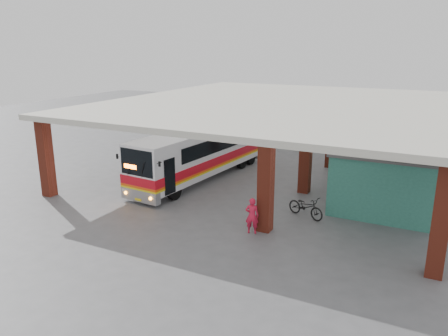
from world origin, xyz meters
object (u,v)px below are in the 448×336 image
at_px(motorcycle, 306,207).
at_px(pedestrian, 252,216).
at_px(coach_bus, 201,152).
at_px(red_chair, 360,166).

xyz_separation_m(motorcycle, pedestrian, (-1.58, -2.93, 0.29)).
bearing_deg(coach_bus, motorcycle, -17.92).
relative_size(coach_bus, pedestrian, 7.09).
distance_m(coach_bus, motorcycle, 8.50).
distance_m(coach_bus, red_chair, 10.64).
bearing_deg(red_chair, coach_bus, -140.92).
relative_size(motorcycle, red_chair, 2.37).
bearing_deg(pedestrian, red_chair, -116.87).
distance_m(motorcycle, pedestrian, 3.34).
xyz_separation_m(coach_bus, red_chair, (8.68, 6.02, -1.28)).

